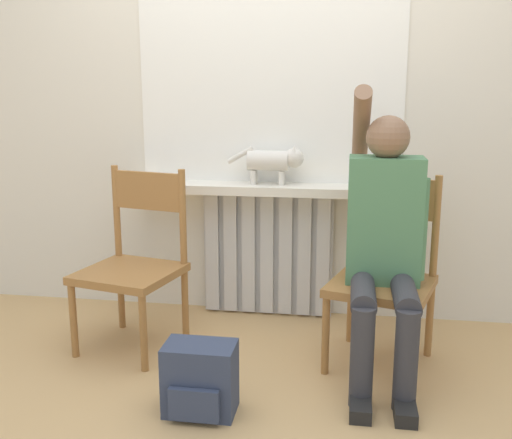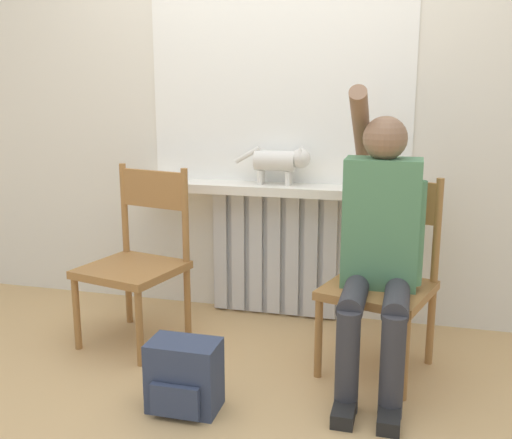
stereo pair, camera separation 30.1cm
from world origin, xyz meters
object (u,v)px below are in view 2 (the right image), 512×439
chair_left (137,258)px  cat (282,161)px  chair_right (382,277)px  person (380,240)px  backpack (184,377)px

chair_left → cat: (0.66, 0.49, 0.47)m
chair_right → person: 0.24m
chair_left → cat: size_ratio=2.11×
person → cat: bearing=134.0°
person → cat: size_ratio=3.08×
chair_left → person: (1.24, -0.11, 0.21)m
chair_left → cat: bearing=49.7°
chair_right → backpack: bearing=-124.7°
chair_right → cat: cat is taller
chair_right → backpack: 1.02m
person → cat: 0.88m
chair_left → chair_right: bearing=13.2°
chair_left → backpack: bearing=-38.0°
chair_left → cat: 0.95m
cat → backpack: bearing=-98.6°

